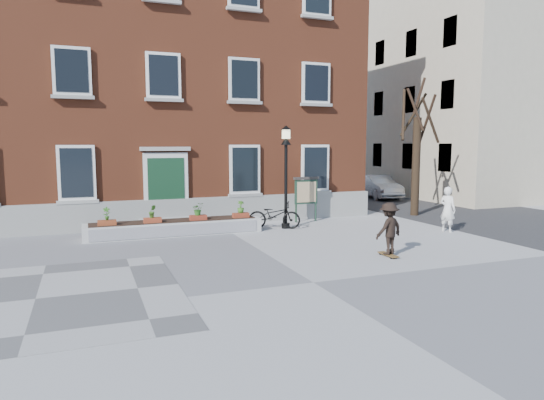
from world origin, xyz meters
name	(u,v)px	position (x,y,z in m)	size (l,w,h in m)	color
ground	(313,283)	(0.00, 0.00, 0.00)	(100.00, 100.00, 0.00)	#959597
checker_patch	(35,299)	(-6.00, 1.00, 0.01)	(6.00, 6.00, 0.01)	#505052
bicycle	(274,215)	(1.80, 7.10, 0.52)	(0.69, 1.99, 1.05)	black
parked_car	(379,187)	(11.42, 14.58, 0.68)	(1.45, 4.15, 1.37)	#B5B7BA
bystander	(448,209)	(7.48, 4.12, 0.84)	(0.61, 0.40, 1.68)	white
brick_building	(147,79)	(-2.00, 13.98, 6.30)	(18.40, 10.85, 12.60)	brown
planter_assembly	(175,226)	(-1.99, 7.18, 0.31)	(6.20, 1.12, 1.15)	silver
bare_tree	(416,154)	(9.01, 8.01, 2.79)	(1.83, 1.83, 6.16)	#2E2014
side_street	(417,91)	(17.99, 19.78, 7.02)	(15.20, 36.00, 14.50)	#343437
lamp_post	(286,162)	(2.23, 7.01, 2.54)	(0.40, 0.40, 3.93)	black
notice_board	(306,192)	(3.63, 8.16, 1.26)	(1.10, 0.16, 1.87)	black
skateboarder	(389,229)	(3.18, 1.60, 0.82)	(1.08, 0.80, 1.58)	brown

